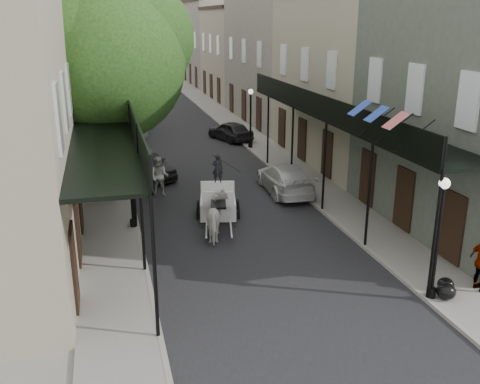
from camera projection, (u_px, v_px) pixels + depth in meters
ground at (279, 286)px, 16.84m from camera, size 140.00×140.00×0.00m
road at (182, 146)px, 35.24m from camera, size 8.00×90.00×0.01m
sidewalk_left at (105, 149)px, 34.03m from camera, size 2.20×90.00×0.12m
sidewalk_right at (255, 141)px, 36.42m from camera, size 2.20×90.00×0.12m
building_row_left at (48, 56)px, 40.76m from camera, size 5.00×80.00×10.50m
building_row_right at (264, 53)px, 44.87m from camera, size 5.00×80.00×10.50m
gallery_left at (108, 125)px, 20.86m from camera, size 2.20×18.05×4.88m
gallery_right at (335, 115)px, 23.15m from camera, size 2.20×18.05×4.88m
tree_near at (116, 56)px, 23.19m from camera, size 7.31×6.80×9.63m
tree_far at (108, 52)px, 36.26m from camera, size 6.45×6.00×8.61m
lamppost_right_near at (438, 237)px, 15.35m from camera, size 0.32×0.32×3.71m
lamppost_left at (131, 180)px, 20.75m from camera, size 0.32×0.32×3.71m
lamppost_right_far at (251, 118)px, 33.75m from camera, size 0.32×0.32×3.71m
horse at (219, 216)px, 20.31m from camera, size 1.32×2.19×1.73m
carriage at (218, 188)px, 22.79m from camera, size 2.06×2.78×2.89m
pedestrian_walking at (159, 176)px, 25.16m from camera, size 1.13×1.03×1.88m
pedestrian_sidewalk_left at (107, 143)px, 31.25m from camera, size 1.28×0.77×1.94m
car_left_near at (145, 163)px, 28.11m from camera, size 3.32×4.76×1.51m
car_left_mid at (126, 135)px, 34.66m from camera, size 3.22×5.10×1.59m
car_left_far at (132, 122)px, 39.77m from camera, size 2.50×4.87×1.31m
car_right_near at (285, 179)px, 25.70m from camera, size 2.05×4.76×1.37m
car_right_far at (230, 131)px, 36.64m from camera, size 2.81×4.22×1.34m
trash_bags at (446, 289)px, 15.97m from camera, size 0.83×0.98×0.48m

